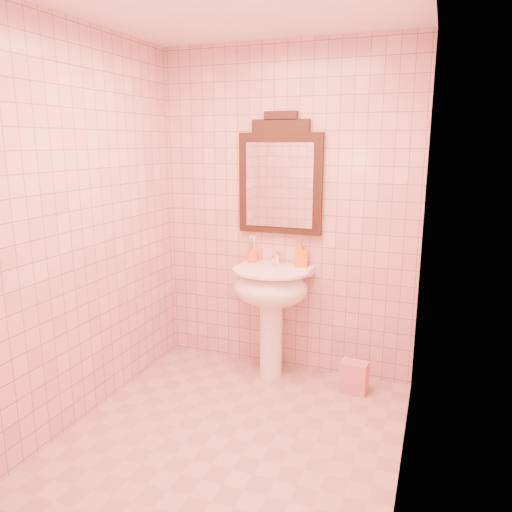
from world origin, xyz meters
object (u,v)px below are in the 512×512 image
at_px(pedestal_sink, 271,295).
at_px(mirror, 280,178).
at_px(towel, 354,377).
at_px(soap_dispenser, 301,254).
at_px(toothbrush_cup, 252,256).

height_order(pedestal_sink, mirror, mirror).
xyz_separation_m(mirror, towel, (0.65, -0.22, -1.40)).
distance_m(soap_dispenser, towel, 0.98).
xyz_separation_m(pedestal_sink, toothbrush_cup, (-0.21, 0.16, 0.25)).
xyz_separation_m(pedestal_sink, towel, (0.65, -0.02, -0.54)).
height_order(mirror, soap_dispenser, mirror).
relative_size(soap_dispenser, towel, 0.85).
bearing_deg(mirror, toothbrush_cup, -168.36).
distance_m(toothbrush_cup, soap_dispenser, 0.39).
height_order(toothbrush_cup, towel, toothbrush_cup).
height_order(pedestal_sink, towel, pedestal_sink).
bearing_deg(pedestal_sink, mirror, 90.00).
xyz_separation_m(mirror, soap_dispenser, (0.18, -0.04, -0.56)).
distance_m(mirror, soap_dispenser, 0.59).
relative_size(pedestal_sink, toothbrush_cup, 4.58).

